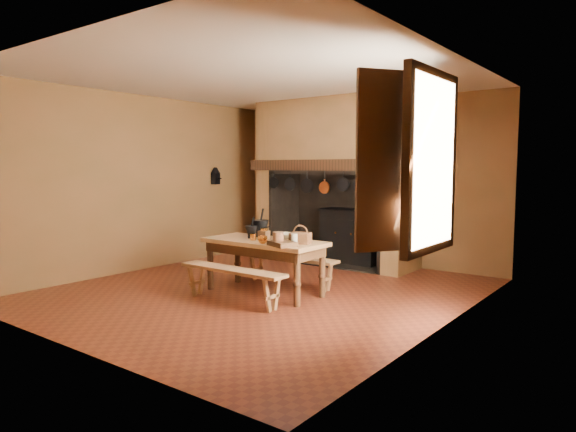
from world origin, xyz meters
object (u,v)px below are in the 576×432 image
object	(u,v)px
iron_range	(352,235)
wicker_basket	(300,237)
work_table	(264,248)
bench_front	(232,277)
coffee_grinder	(264,235)
mixing_bowl	(285,236)

from	to	relation	value
iron_range	wicker_basket	size ratio (longest dim) A/B	5.62
work_table	iron_range	bearing A→B (deg)	93.24
wicker_basket	iron_range	bearing A→B (deg)	90.45
iron_range	bench_front	size ratio (longest dim) A/B	1.05
iron_range	coffee_grinder	world-z (taller)	iron_range
mixing_bowl	wicker_basket	distance (m)	0.51
work_table	wicker_basket	size ratio (longest dim) A/B	5.74
bench_front	mixing_bowl	distance (m)	0.99
iron_range	bench_front	distance (m)	3.16
iron_range	work_table	world-z (taller)	iron_range
iron_range	mixing_bowl	distance (m)	2.30
bench_front	iron_range	bearing A→B (deg)	92.61
iron_range	wicker_basket	distance (m)	2.64
coffee_grinder	wicker_basket	bearing A→B (deg)	-3.77
coffee_grinder	work_table	bearing A→B (deg)	112.65
coffee_grinder	mixing_bowl	world-z (taller)	coffee_grinder
coffee_grinder	mixing_bowl	bearing A→B (deg)	59.87
iron_range	mixing_bowl	world-z (taller)	iron_range
work_table	coffee_grinder	size ratio (longest dim) A/B	8.67
bench_front	coffee_grinder	xyz separation A→B (m)	(0.01, 0.60, 0.46)
work_table	coffee_grinder	bearing A→B (deg)	-61.10
wicker_basket	bench_front	bearing A→B (deg)	-147.79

